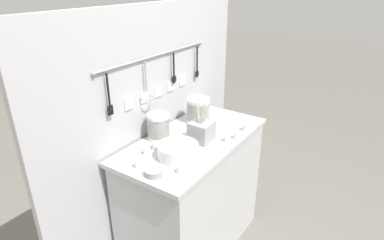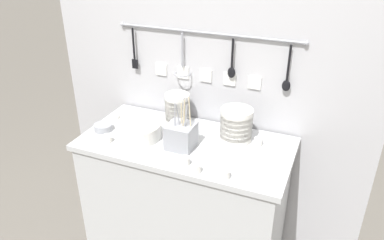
{
  "view_description": "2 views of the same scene",
  "coord_description": "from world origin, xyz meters",
  "px_view_note": "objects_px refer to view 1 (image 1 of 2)",
  "views": [
    {
      "loc": [
        -1.57,
        -1.04,
        1.91
      ],
      "look_at": [
        -0.03,
        -0.01,
        1.08
      ],
      "focal_mm": 30.0,
      "sensor_mm": 36.0,
      "label": 1
    },
    {
      "loc": [
        0.69,
        -1.57,
        1.94
      ],
      "look_at": [
        0.03,
        0.01,
        1.06
      ],
      "focal_mm": 35.0,
      "sensor_mm": 36.0,
      "label": 2
    }
  ],
  "objects_px": {
    "cup_edge_near": "(208,114)",
    "bowl_stack_wide_centre": "(158,126)",
    "cup_back_right": "(245,128)",
    "cutlery_caddy": "(201,131)",
    "cup_front_left": "(181,169)",
    "cup_edge_far": "(237,135)",
    "cup_beside_plates": "(155,146)",
    "steel_mixing_bowl": "(154,172)",
    "plate_stack": "(178,151)",
    "cup_centre": "(138,164)",
    "cup_back_left": "(147,151)",
    "bowl_stack_back_corner": "(198,110)",
    "cup_mid_row": "(227,138)"
  },
  "relations": [
    {
      "from": "cup_edge_near",
      "to": "bowl_stack_wide_centre",
      "type": "bearing_deg",
      "value": 171.33
    },
    {
      "from": "cup_back_right",
      "to": "cup_edge_near",
      "type": "xyz_separation_m",
      "value": [
        0.07,
        0.34,
        0.0
      ]
    },
    {
      "from": "cutlery_caddy",
      "to": "cup_edge_near",
      "type": "relative_size",
      "value": 6.39
    },
    {
      "from": "cup_front_left",
      "to": "cup_edge_far",
      "type": "xyz_separation_m",
      "value": [
        0.54,
        -0.07,
        0.0
      ]
    },
    {
      "from": "cup_edge_near",
      "to": "cup_beside_plates",
      "type": "bearing_deg",
      "value": 179.33
    },
    {
      "from": "steel_mixing_bowl",
      "to": "cup_back_right",
      "type": "height_order",
      "value": "cup_back_right"
    },
    {
      "from": "plate_stack",
      "to": "cup_back_right",
      "type": "relative_size",
      "value": 5.55
    },
    {
      "from": "cup_edge_near",
      "to": "cup_beside_plates",
      "type": "height_order",
      "value": "same"
    },
    {
      "from": "cutlery_caddy",
      "to": "cup_edge_near",
      "type": "xyz_separation_m",
      "value": [
        0.36,
        0.17,
        -0.05
      ]
    },
    {
      "from": "plate_stack",
      "to": "cup_beside_plates",
      "type": "distance_m",
      "value": 0.18
    },
    {
      "from": "cup_centre",
      "to": "cup_beside_plates",
      "type": "bearing_deg",
      "value": 14.62
    },
    {
      "from": "cup_back_left",
      "to": "cup_edge_near",
      "type": "relative_size",
      "value": 1.0
    },
    {
      "from": "bowl_stack_back_corner",
      "to": "cup_back_left",
      "type": "bearing_deg",
      "value": 179.83
    },
    {
      "from": "cup_front_left",
      "to": "cup_edge_far",
      "type": "height_order",
      "value": "same"
    },
    {
      "from": "bowl_stack_wide_centre",
      "to": "steel_mixing_bowl",
      "type": "distance_m",
      "value": 0.43
    },
    {
      "from": "cup_beside_plates",
      "to": "cup_mid_row",
      "type": "height_order",
      "value": "same"
    },
    {
      "from": "plate_stack",
      "to": "cup_beside_plates",
      "type": "bearing_deg",
      "value": 89.54
    },
    {
      "from": "plate_stack",
      "to": "cup_front_left",
      "type": "relative_size",
      "value": 5.55
    },
    {
      "from": "cup_centre",
      "to": "bowl_stack_back_corner",
      "type": "bearing_deg",
      "value": 4.64
    },
    {
      "from": "bowl_stack_back_corner",
      "to": "cup_edge_near",
      "type": "xyz_separation_m",
      "value": [
        0.12,
        -0.01,
        -0.07
      ]
    },
    {
      "from": "cup_centre",
      "to": "cutlery_caddy",
      "type": "bearing_deg",
      "value": -14.34
    },
    {
      "from": "cup_edge_near",
      "to": "plate_stack",
      "type": "bearing_deg",
      "value": -164.79
    },
    {
      "from": "cup_back_right",
      "to": "cup_centre",
      "type": "bearing_deg",
      "value": 159.02
    },
    {
      "from": "cutlery_caddy",
      "to": "cup_back_right",
      "type": "distance_m",
      "value": 0.35
    },
    {
      "from": "cup_back_left",
      "to": "cup_beside_plates",
      "type": "height_order",
      "value": "same"
    },
    {
      "from": "bowl_stack_back_corner",
      "to": "cup_beside_plates",
      "type": "bearing_deg",
      "value": -179.92
    },
    {
      "from": "plate_stack",
      "to": "cup_beside_plates",
      "type": "height_order",
      "value": "plate_stack"
    },
    {
      "from": "bowl_stack_wide_centre",
      "to": "cup_mid_row",
      "type": "height_order",
      "value": "bowl_stack_wide_centre"
    },
    {
      "from": "cup_edge_far",
      "to": "cup_edge_near",
      "type": "bearing_deg",
      "value": 59.5
    },
    {
      "from": "cup_mid_row",
      "to": "cup_back_right",
      "type": "bearing_deg",
      "value": -8.1
    },
    {
      "from": "cup_back_right",
      "to": "cup_edge_far",
      "type": "height_order",
      "value": "same"
    },
    {
      "from": "cup_edge_far",
      "to": "cutlery_caddy",
      "type": "bearing_deg",
      "value": 131.1
    },
    {
      "from": "bowl_stack_wide_centre",
      "to": "cup_front_left",
      "type": "relative_size",
      "value": 4.05
    },
    {
      "from": "plate_stack",
      "to": "cup_edge_far",
      "type": "distance_m",
      "value": 0.45
    },
    {
      "from": "steel_mixing_bowl",
      "to": "cup_back_right",
      "type": "xyz_separation_m",
      "value": [
        0.77,
        -0.17,
        0.0
      ]
    },
    {
      "from": "cup_edge_near",
      "to": "cup_beside_plates",
      "type": "distance_m",
      "value": 0.62
    },
    {
      "from": "cup_back_left",
      "to": "cup_front_left",
      "type": "bearing_deg",
      "value": -100.35
    },
    {
      "from": "cup_front_left",
      "to": "bowl_stack_wide_centre",
      "type": "bearing_deg",
      "value": 54.96
    },
    {
      "from": "bowl_stack_wide_centre",
      "to": "steel_mixing_bowl",
      "type": "bearing_deg",
      "value": -144.29
    },
    {
      "from": "cutlery_caddy",
      "to": "cup_mid_row",
      "type": "distance_m",
      "value": 0.17
    },
    {
      "from": "bowl_stack_wide_centre",
      "to": "cup_edge_near",
      "type": "bearing_deg",
      "value": -8.67
    },
    {
      "from": "cup_back_right",
      "to": "cup_centre",
      "type": "height_order",
      "value": "same"
    },
    {
      "from": "bowl_stack_back_corner",
      "to": "cup_edge_far",
      "type": "height_order",
      "value": "bowl_stack_back_corner"
    },
    {
      "from": "steel_mixing_bowl",
      "to": "cup_mid_row",
      "type": "height_order",
      "value": "cup_mid_row"
    },
    {
      "from": "plate_stack",
      "to": "steel_mixing_bowl",
      "type": "bearing_deg",
      "value": -178.88
    },
    {
      "from": "bowl_stack_back_corner",
      "to": "cup_back_right",
      "type": "bearing_deg",
      "value": -80.83
    },
    {
      "from": "cup_front_left",
      "to": "cup_beside_plates",
      "type": "relative_size",
      "value": 1.0
    },
    {
      "from": "cup_edge_far",
      "to": "cup_edge_near",
      "type": "xyz_separation_m",
      "value": [
        0.21,
        0.35,
        0.0
      ]
    },
    {
      "from": "cutlery_caddy",
      "to": "cup_beside_plates",
      "type": "height_order",
      "value": "cutlery_caddy"
    },
    {
      "from": "steel_mixing_bowl",
      "to": "cup_centre",
      "type": "xyz_separation_m",
      "value": [
        0.01,
        0.12,
        0.0
      ]
    }
  ]
}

